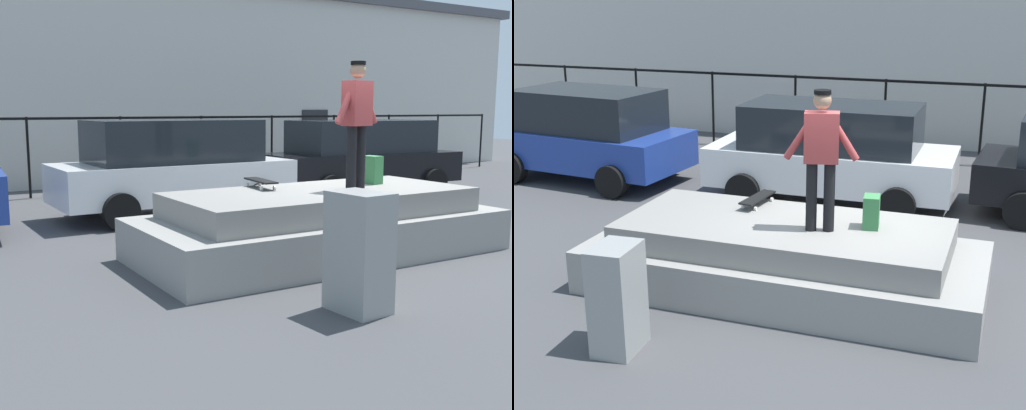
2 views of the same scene
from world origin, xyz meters
TOP-DOWN VIEW (x-y plane):
  - ground_plane at (0.00, 0.00)m, footprint 60.00×60.00m
  - concrete_ledge at (-0.87, -0.36)m, footprint 5.18×2.30m
  - skateboarder at (-0.36, -0.48)m, footprint 0.92×0.34m
  - skateboard at (-1.48, 0.26)m, footprint 0.29×0.78m
  - backpack at (0.23, -0.16)m, footprint 0.24×0.31m
  - car_white_hatchback_mid at (-1.34, 3.71)m, footprint 4.52×2.14m
  - car_black_hatchback_far at (3.59, 4.05)m, footprint 4.78×2.33m
  - utility_box at (-2.04, -2.56)m, footprint 0.48×0.63m
  - fence_row at (0.00, 7.49)m, footprint 24.06×0.06m
  - warehouse_building at (0.00, 12.65)m, footprint 29.56×7.81m

SIDE VIEW (x-z plane):
  - ground_plane at x=0.00m, z-range 0.00..0.00m
  - concrete_ledge at x=-0.87m, z-range -0.04..0.87m
  - utility_box at x=-2.04m, z-range 0.00..1.22m
  - car_black_hatchback_far at x=3.59m, z-range 0.05..1.82m
  - car_white_hatchback_mid at x=-1.34m, z-range 0.05..1.87m
  - skateboard at x=-1.48m, z-range 0.95..1.07m
  - backpack at x=0.23m, z-range 0.91..1.33m
  - fence_row at x=0.00m, z-range 0.37..2.22m
  - skateboarder at x=-0.36m, z-range 1.05..2.82m
  - warehouse_building at x=0.00m, z-range 0.01..5.72m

